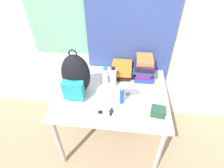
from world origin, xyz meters
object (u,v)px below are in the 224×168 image
(book_stack_left, at_px, (121,70))
(wristwatch, at_px, (111,112))
(water_bottle, at_px, (105,76))
(cell_phone, at_px, (100,113))
(camera_pouch, at_px, (158,112))
(book_stack_center, at_px, (144,68))
(sunscreen_bottle, at_px, (122,96))
(backpack, at_px, (76,76))
(sports_bottle, at_px, (113,77))
(sunglasses_case, at_px, (131,92))

(book_stack_left, bearing_deg, wristwatch, -94.41)
(water_bottle, distance_m, cell_phone, 0.45)
(water_bottle, bearing_deg, camera_pouch, -37.12)
(book_stack_left, relative_size, book_stack_center, 0.98)
(camera_pouch, bearing_deg, sunscreen_bottle, 161.41)
(sunscreen_bottle, relative_size, camera_pouch, 1.36)
(book_stack_left, xyz_separation_m, camera_pouch, (0.36, -0.55, -0.03))
(water_bottle, bearing_deg, backpack, -143.81)
(book_stack_left, xyz_separation_m, water_bottle, (-0.15, -0.15, 0.02))
(water_bottle, distance_m, sunscreen_bottle, 0.34)
(backpack, relative_size, book_stack_left, 1.70)
(book_stack_center, height_order, camera_pouch, book_stack_center)
(sports_bottle, height_order, cell_phone, sports_bottle)
(book_stack_center, relative_size, camera_pouch, 2.07)
(backpack, height_order, water_bottle, backpack)
(backpack, relative_size, water_bottle, 2.43)
(sunscreen_bottle, bearing_deg, backpack, 167.61)
(water_bottle, height_order, sunglasses_case, water_bottle)
(book_stack_center, relative_size, wristwatch, 3.16)
(book_stack_center, relative_size, cell_phone, 2.92)
(sunscreen_bottle, distance_m, wristwatch, 0.18)
(water_bottle, bearing_deg, sunglasses_case, -27.60)
(backpack, bearing_deg, cell_phone, -43.33)
(book_stack_center, bearing_deg, backpack, -152.51)
(book_stack_left, xyz_separation_m, sports_bottle, (-0.07, -0.19, 0.04))
(book_stack_left, bearing_deg, sunglasses_case, -68.16)
(book_stack_left, distance_m, water_bottle, 0.22)
(water_bottle, xyz_separation_m, sports_bottle, (0.09, -0.04, 0.02))
(sunscreen_bottle, distance_m, camera_pouch, 0.35)
(sports_bottle, xyz_separation_m, wristwatch, (0.02, -0.38, -0.10))
(sunglasses_case, bearing_deg, wristwatch, -120.96)
(book_stack_center, height_order, sunglasses_case, book_stack_center)
(sports_bottle, height_order, camera_pouch, sports_bottle)
(wristwatch, bearing_deg, sunglasses_case, 59.04)
(backpack, relative_size, sunscreen_bottle, 2.54)
(sports_bottle, relative_size, camera_pouch, 1.67)
(book_stack_center, distance_m, wristwatch, 0.65)
(water_bottle, distance_m, camera_pouch, 0.65)
(backpack, bearing_deg, book_stack_left, 39.66)
(book_stack_left, distance_m, cell_phone, 0.61)
(cell_phone, bearing_deg, sports_bottle, 80.10)
(book_stack_center, xyz_separation_m, camera_pouch, (0.12, -0.55, -0.08))
(book_stack_center, xyz_separation_m, water_bottle, (-0.40, -0.16, -0.03))
(cell_phone, bearing_deg, sunscreen_bottle, 41.63)
(cell_phone, xyz_separation_m, sunglasses_case, (0.26, 0.30, 0.01))
(book_stack_center, bearing_deg, sunglasses_case, -113.10)
(book_stack_center, height_order, wristwatch, book_stack_center)
(sports_bottle, height_order, wristwatch, sports_bottle)
(sunscreen_bottle, relative_size, sunglasses_case, 1.18)
(water_bottle, height_order, sports_bottle, sports_bottle)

